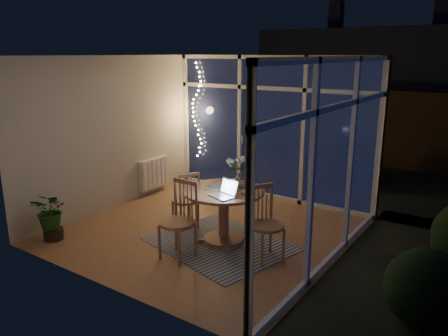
{
  "coord_description": "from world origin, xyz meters",
  "views": [
    {
      "loc": [
        3.74,
        -4.98,
        2.63
      ],
      "look_at": [
        0.14,
        0.25,
        0.96
      ],
      "focal_mm": 35.0,
      "sensor_mm": 36.0,
      "label": 1
    }
  ],
  "objects_px": {
    "chair_left": "(185,199)",
    "chair_front": "(177,221)",
    "dining_table": "(224,216)",
    "flower_vase": "(239,180)",
    "laptop": "(222,188)",
    "potted_plant": "(52,215)",
    "chair_right": "(267,224)"
  },
  "relations": [
    {
      "from": "chair_front",
      "to": "laptop",
      "type": "xyz_separation_m",
      "value": [
        0.35,
        0.52,
        0.38
      ]
    },
    {
      "from": "chair_left",
      "to": "flower_vase",
      "type": "bearing_deg",
      "value": 122.47
    },
    {
      "from": "chair_front",
      "to": "potted_plant",
      "type": "bearing_deg",
      "value": -163.67
    },
    {
      "from": "chair_right",
      "to": "dining_table",
      "type": "bearing_deg",
      "value": 108.24
    },
    {
      "from": "chair_front",
      "to": "chair_left",
      "type": "bearing_deg",
      "value": 123.9
    },
    {
      "from": "dining_table",
      "to": "flower_vase",
      "type": "bearing_deg",
      "value": 66.55
    },
    {
      "from": "chair_left",
      "to": "laptop",
      "type": "xyz_separation_m",
      "value": [
        0.96,
        -0.38,
        0.44
      ]
    },
    {
      "from": "dining_table",
      "to": "potted_plant",
      "type": "xyz_separation_m",
      "value": [
        -2.09,
        -1.34,
        -0.01
      ]
    },
    {
      "from": "flower_vase",
      "to": "potted_plant",
      "type": "bearing_deg",
      "value": -144.33
    },
    {
      "from": "chair_front",
      "to": "chair_right",
      "type": "bearing_deg",
      "value": 32.0
    },
    {
      "from": "chair_front",
      "to": "flower_vase",
      "type": "height_order",
      "value": "chair_front"
    },
    {
      "from": "dining_table",
      "to": "laptop",
      "type": "xyz_separation_m",
      "value": [
        0.16,
        -0.26,
        0.51
      ]
    },
    {
      "from": "chair_front",
      "to": "flower_vase",
      "type": "relative_size",
      "value": 5.03
    },
    {
      "from": "laptop",
      "to": "flower_vase",
      "type": "bearing_deg",
      "value": 113.69
    },
    {
      "from": "chair_left",
      "to": "chair_front",
      "type": "relative_size",
      "value": 0.87
    },
    {
      "from": "chair_right",
      "to": "potted_plant",
      "type": "xyz_separation_m",
      "value": [
        -2.88,
        -1.18,
        -0.12
      ]
    },
    {
      "from": "laptop",
      "to": "dining_table",
      "type": "bearing_deg",
      "value": 138.28
    },
    {
      "from": "chair_left",
      "to": "chair_front",
      "type": "height_order",
      "value": "chair_front"
    },
    {
      "from": "chair_front",
      "to": "laptop",
      "type": "distance_m",
      "value": 0.73
    },
    {
      "from": "chair_right",
      "to": "chair_front",
      "type": "relative_size",
      "value": 0.95
    },
    {
      "from": "chair_right",
      "to": "chair_front",
      "type": "height_order",
      "value": "chair_front"
    },
    {
      "from": "laptop",
      "to": "flower_vase",
      "type": "height_order",
      "value": "laptop"
    },
    {
      "from": "laptop",
      "to": "chair_front",
      "type": "bearing_deg",
      "value": -106.76
    },
    {
      "from": "flower_vase",
      "to": "chair_front",
      "type": "bearing_deg",
      "value": -106.53
    },
    {
      "from": "chair_front",
      "to": "potted_plant",
      "type": "distance_m",
      "value": 1.98
    },
    {
      "from": "dining_table",
      "to": "flower_vase",
      "type": "distance_m",
      "value": 0.56
    },
    {
      "from": "laptop",
      "to": "flower_vase",
      "type": "distance_m",
      "value": 0.5
    },
    {
      "from": "chair_left",
      "to": "potted_plant",
      "type": "height_order",
      "value": "chair_left"
    },
    {
      "from": "dining_table",
      "to": "chair_left",
      "type": "height_order",
      "value": "chair_left"
    },
    {
      "from": "laptop",
      "to": "flower_vase",
      "type": "xyz_separation_m",
      "value": [
        -0.05,
        0.5,
        -0.02
      ]
    },
    {
      "from": "chair_front",
      "to": "dining_table",
      "type": "bearing_deg",
      "value": 75.59
    },
    {
      "from": "dining_table",
      "to": "laptop",
      "type": "bearing_deg",
      "value": -59.45
    }
  ]
}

